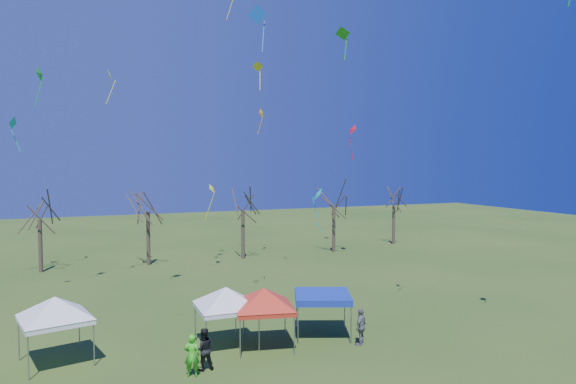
% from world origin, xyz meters
% --- Properties ---
extents(ground, '(140.00, 140.00, 0.00)m').
position_xyz_m(ground, '(0.00, 0.00, 0.00)').
color(ground, '#2B4B18').
rests_on(ground, ground).
extents(tree_1, '(3.42, 3.42, 7.54)m').
position_xyz_m(tree_1, '(-10.77, 24.65, 5.79)').
color(tree_1, '#3D2D21').
rests_on(tree_1, ground).
extents(tree_2, '(3.71, 3.71, 8.18)m').
position_xyz_m(tree_2, '(-2.37, 24.38, 6.29)').
color(tree_2, '#3D2D21').
rests_on(tree_2, ground).
extents(tree_3, '(3.59, 3.59, 7.91)m').
position_xyz_m(tree_3, '(6.03, 24.04, 6.08)').
color(tree_3, '#3D2D21').
rests_on(tree_3, ground).
extents(tree_4, '(3.58, 3.58, 7.89)m').
position_xyz_m(tree_4, '(15.36, 24.00, 6.06)').
color(tree_4, '#3D2D21').
rests_on(tree_4, ground).
extents(tree_5, '(3.39, 3.39, 7.46)m').
position_xyz_m(tree_5, '(23.72, 26.07, 5.73)').
color(tree_5, '#3D2D21').
rests_on(tree_5, ground).
extents(tent_white_west, '(3.78, 3.78, 3.42)m').
position_xyz_m(tent_white_west, '(-8.93, 3.53, 2.76)').
color(tent_white_west, gray).
rests_on(tent_white_west, ground).
extents(tent_white_mid, '(3.76, 3.76, 3.32)m').
position_xyz_m(tent_white_mid, '(-1.48, 2.71, 2.68)').
color(tent_white_mid, gray).
rests_on(tent_white_mid, ground).
extents(tent_red, '(3.66, 3.66, 3.30)m').
position_xyz_m(tent_red, '(0.15, 1.90, 2.67)').
color(tent_red, gray).
rests_on(tent_red, ground).
extents(tent_blue, '(3.57, 3.57, 2.16)m').
position_xyz_m(tent_blue, '(3.47, 2.35, 1.99)').
color(tent_blue, gray).
rests_on(tent_blue, ground).
extents(person_dark, '(0.88, 0.69, 1.79)m').
position_xyz_m(person_dark, '(-3.12, 0.35, 0.90)').
color(person_dark, black).
rests_on(person_dark, ground).
extents(person_grey, '(1.09, 1.00, 1.79)m').
position_xyz_m(person_grey, '(4.57, 0.42, 0.90)').
color(person_grey, slate).
rests_on(person_grey, ground).
extents(person_green, '(0.74, 0.61, 1.75)m').
position_xyz_m(person_green, '(-3.71, -0.11, 0.88)').
color(person_green, green).
rests_on(person_green, ground).
extents(kite_25, '(0.96, 0.98, 1.76)m').
position_xyz_m(kite_25, '(5.01, 3.22, 15.46)').
color(kite_25, '#1D9A17').
rests_on(kite_25, ground).
extents(kite_13, '(0.89, 1.14, 2.73)m').
position_xyz_m(kite_13, '(-12.35, 23.19, 11.77)').
color(kite_13, '#0CC0A5').
rests_on(kite_13, ground).
extents(kite_19, '(0.84, 0.83, 2.39)m').
position_xyz_m(kite_19, '(7.27, 22.30, 13.13)').
color(kite_19, '#ECA00C').
rests_on(kite_19, ground).
extents(kite_22, '(1.11, 1.14, 2.98)m').
position_xyz_m(kite_22, '(2.15, 19.94, 6.62)').
color(kite_22, yellow).
rests_on(kite_22, ground).
extents(kite_11, '(0.71, 1.21, 2.60)m').
position_xyz_m(kite_11, '(-5.55, 18.35, 14.93)').
color(kite_11, '#FFF51A').
rests_on(kite_11, ground).
extents(kite_2, '(0.77, 1.29, 3.14)m').
position_xyz_m(kite_2, '(-10.34, 22.55, 15.48)').
color(kite_2, green).
rests_on(kite_2, ground).
extents(kite_17, '(0.72, 1.00, 2.78)m').
position_xyz_m(kite_17, '(5.81, 7.86, 6.80)').
color(kite_17, '#0BB39B').
rests_on(kite_17, ground).
extents(kite_18, '(0.78, 0.63, 1.75)m').
position_xyz_m(kite_18, '(2.32, 8.95, 14.54)').
color(kite_18, yellow).
rests_on(kite_18, ground).
extents(kite_27, '(0.86, 0.71, 2.19)m').
position_xyz_m(kite_27, '(-0.26, 1.50, 15.38)').
color(kite_27, blue).
rests_on(kite_27, ground).
extents(kite_12, '(0.67, 1.07, 3.18)m').
position_xyz_m(kite_12, '(14.93, 19.68, 11.72)').
color(kite_12, red).
rests_on(kite_12, ground).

